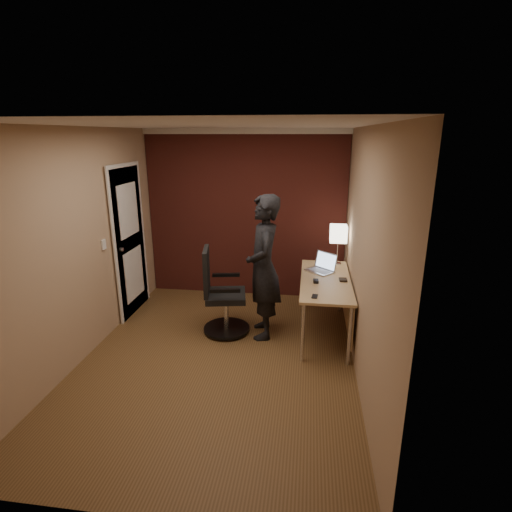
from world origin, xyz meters
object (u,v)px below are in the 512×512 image
phone (315,296)px  laptop (323,266)px  office_chair (220,297)px  wallet (343,280)px  mouse (316,281)px  desk (331,289)px  desk_lamp (338,234)px  person (263,268)px

phone → laptop: bearing=91.3°
laptop → office_chair: (-1.25, -0.44, -0.32)m
wallet → laptop: bearing=125.3°
laptop → mouse: bearing=-101.2°
desk → desk_lamp: desk_lamp is taller
desk → office_chair: office_chair is taller
desk_lamp → laptop: bearing=-122.6°
office_chair → person: (0.54, 0.01, 0.41)m
laptop → person: person is taller
office_chair → phone: bearing=-21.2°
office_chair → desk_lamp: bearing=27.3°
mouse → person: person is taller
phone → office_chair: office_chair is taller
phone → person: (-0.61, 0.46, 0.15)m
mouse → office_chair: bearing=176.1°
laptop → person: 0.84m
phone → mouse: bearing=96.0°
wallet → office_chair: size_ratio=0.10×
laptop → mouse: size_ratio=4.18×
phone → person: size_ratio=0.07×
laptop → office_chair: bearing=-160.7°
desk_lamp → person: bearing=-141.2°
laptop → phone: 0.89m
phone → person: bearing=151.2°
desk_lamp → phone: size_ratio=4.65×
phone → person: person is taller
desk → desk_lamp: (0.09, 0.62, 0.55)m
desk → office_chair: (-1.36, -0.13, -0.13)m
wallet → desk: bearing=169.8°
wallet → person: bearing=-174.6°
desk_lamp → mouse: desk_lamp is taller
phone → wallet: size_ratio=1.05×
mouse → desk_lamp: bearing=65.5°
laptop → mouse: (-0.09, -0.44, -0.05)m
desk → wallet: size_ratio=13.64×
mouse → laptop: bearing=75.1°
mouse → person: (-0.63, 0.02, 0.14)m
laptop → mouse: laptop is taller
laptop → office_chair: office_chair is taller
desk → wallet: 0.19m
mouse → phone: 0.44m
wallet → office_chair: office_chair is taller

